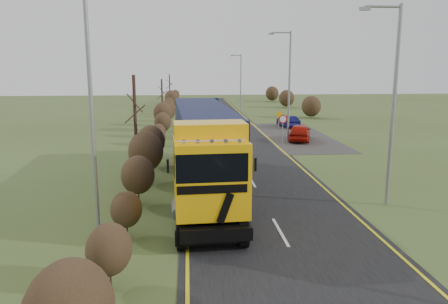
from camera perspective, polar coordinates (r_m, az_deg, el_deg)
ground at (r=21.54m, az=5.14°, el=-6.49°), size 160.00×160.00×0.00m
road at (r=31.11m, az=2.01°, el=-0.90°), size 8.00×120.00×0.02m
layby at (r=41.97m, az=9.25°, el=2.12°), size 6.00×18.00×0.02m
lane_markings at (r=30.81m, az=2.07°, el=-0.99°), size 7.52×116.00×0.01m
hedgerow at (r=28.63m, az=-9.47°, el=1.17°), size 2.24×102.04×6.05m
lorry at (r=22.59m, az=-2.64°, el=1.02°), size 3.37×16.20×4.48m
car_red_hatchback at (r=39.18m, az=9.85°, el=2.56°), size 2.99×4.75×1.51m
car_blue_sedan at (r=47.61m, az=8.37°, el=3.95°), size 1.94×3.92×1.23m
streetlight_near at (r=21.44m, az=21.07°, el=6.60°), size 1.96×0.18×9.22m
streetlight_mid at (r=38.60m, az=8.36°, el=9.13°), size 2.01×0.19×9.45m
streetlight_far at (r=68.00m, az=2.13°, el=9.50°), size 1.76×0.18×8.24m
left_pole at (r=17.15m, az=-16.87°, el=4.15°), size 0.16×0.16×9.14m
speed_sign at (r=36.42m, az=7.68°, el=3.67°), size 0.71×0.10×2.57m
warning_board at (r=45.67m, az=7.19°, el=4.43°), size 0.76×0.11×1.99m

